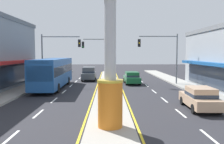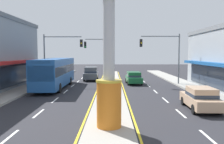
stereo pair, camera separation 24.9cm
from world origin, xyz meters
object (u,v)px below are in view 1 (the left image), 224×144
at_px(suv_near_right_lane, 89,73).
at_px(sedan_near_left_lane, 200,98).
at_px(traffic_light_left_side, 56,50).
at_px(sedan_far_right_lane, 132,78).
at_px(traffic_light_median_far, 100,51).
at_px(bus_mid_left_lane, 53,71).
at_px(district_sign, 110,43).
at_px(traffic_light_right_side, 163,50).

bearing_deg(suv_near_right_lane, sedan_near_left_lane, -63.46).
height_order(traffic_light_left_side, suv_near_right_lane, traffic_light_left_side).
height_order(traffic_light_left_side, sedan_far_right_lane, traffic_light_left_side).
distance_m(traffic_light_median_far, bus_mid_left_lane, 9.70).
bearing_deg(district_sign, traffic_light_median_far, 93.15).
relative_size(traffic_light_right_side, sedan_near_left_lane, 1.42).
xyz_separation_m(traffic_light_right_side, sedan_far_right_lane, (-3.58, 1.17, -3.46)).
bearing_deg(bus_mid_left_lane, traffic_light_left_side, 95.33).
xyz_separation_m(district_sign, traffic_light_median_far, (-1.24, 22.62, -0.13)).
bearing_deg(district_sign, sedan_far_right_lane, 80.90).
height_order(traffic_light_left_side, sedan_near_left_lane, traffic_light_left_side).
xyz_separation_m(district_sign, bus_mid_left_lane, (-6.19, 14.60, -2.46)).
bearing_deg(traffic_light_left_side, bus_mid_left_lane, -84.67).
bearing_deg(traffic_light_median_far, traffic_light_right_side, -36.61).
xyz_separation_m(district_sign, sedan_far_right_lane, (2.89, 18.06, -3.54)).
distance_m(district_sign, sedan_near_left_lane, 8.30).
distance_m(district_sign, traffic_light_median_far, 22.65).
distance_m(traffic_light_left_side, traffic_light_right_side, 12.97).
bearing_deg(bus_mid_left_lane, sedan_near_left_lane, -39.90).
height_order(suv_near_right_lane, sedan_near_left_lane, suv_near_right_lane).
distance_m(sedan_near_left_lane, bus_mid_left_lane, 16.17).
distance_m(traffic_light_median_far, suv_near_right_lane, 3.61).
height_order(suv_near_right_lane, sedan_far_right_lane, suv_near_right_lane).
distance_m(traffic_light_left_side, suv_near_right_lane, 6.80).
bearing_deg(traffic_light_right_side, bus_mid_left_lane, -169.79).
relative_size(traffic_light_median_far, sedan_far_right_lane, 1.43).
bearing_deg(sedan_far_right_lane, traffic_light_right_side, -18.12).
height_order(traffic_light_left_side, traffic_light_median_far, same).
bearing_deg(traffic_light_left_side, suv_near_right_lane, 53.10).
bearing_deg(traffic_light_left_side, traffic_light_median_far, 43.45).
relative_size(district_sign, traffic_light_left_side, 1.30).
bearing_deg(sedan_near_left_lane, traffic_light_right_side, 88.69).
distance_m(traffic_light_right_side, sedan_near_left_lane, 13.09).
distance_m(district_sign, sedan_far_right_lane, 18.63).
xyz_separation_m(traffic_light_median_far, bus_mid_left_lane, (-4.95, -8.01, -2.33)).
height_order(sedan_far_right_lane, bus_mid_left_lane, bus_mid_left_lane).
bearing_deg(district_sign, bus_mid_left_lane, 112.97).
relative_size(district_sign, traffic_light_right_side, 1.30).
bearing_deg(bus_mid_left_lane, district_sign, -67.03).
bearing_deg(traffic_light_left_side, traffic_light_right_side, -3.44).
distance_m(suv_near_right_lane, sedan_far_right_lane, 7.26).
bearing_deg(district_sign, traffic_light_right_side, 69.02).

